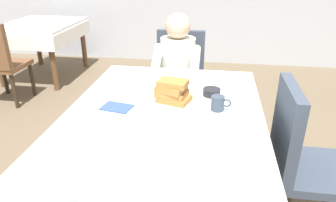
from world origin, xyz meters
TOP-DOWN VIEW (x-y plane):
  - dining_table_main at (0.00, 0.00)m, footprint 1.12×1.52m
  - chair_diner at (-0.05, 1.17)m, footprint 0.44×0.45m
  - diner_person at (-0.05, 1.01)m, footprint 0.40×0.43m
  - chair_right_side at (0.77, 0.00)m, footprint 0.45×0.44m
  - plate_breakfast at (0.03, 0.11)m, footprint 0.28×0.28m
  - breakfast_stack at (0.03, 0.11)m, footprint 0.22×0.19m
  - cup_coffee at (0.30, 0.06)m, footprint 0.11×0.08m
  - bowl_butter at (0.26, 0.26)m, footprint 0.11×0.11m
  - syrup_pitcher at (-0.20, 0.27)m, footprint 0.08×0.08m
  - fork_left_of_plate at (-0.16, 0.09)m, footprint 0.03×0.18m
  - knife_right_of_plate at (0.22, 0.09)m, footprint 0.03×0.20m
  - spoon_near_edge at (0.05, -0.25)m, footprint 0.15×0.03m
  - napkin_folded at (-0.28, -0.00)m, footprint 0.19×0.15m
  - background_table_far at (-2.06, 2.33)m, footprint 0.92×1.12m

SIDE VIEW (x-z plane):
  - chair_diner at x=-0.05m, z-range 0.06..0.99m
  - chair_right_side at x=0.77m, z-range 0.06..0.99m
  - background_table_far at x=-2.06m, z-range 0.25..0.99m
  - dining_table_main at x=0.00m, z-range 0.28..1.02m
  - diner_person at x=-0.05m, z-range 0.11..1.23m
  - fork_left_of_plate at x=-0.16m, z-range 0.74..0.74m
  - knife_right_of_plate at x=0.22m, z-range 0.74..0.74m
  - spoon_near_edge at x=0.05m, z-range 0.74..0.74m
  - napkin_folded at x=-0.28m, z-range 0.74..0.75m
  - plate_breakfast at x=0.03m, z-range 0.74..0.76m
  - bowl_butter at x=0.26m, z-range 0.74..0.78m
  - syrup_pitcher at x=-0.20m, z-range 0.74..0.81m
  - cup_coffee at x=0.30m, z-range 0.74..0.83m
  - breakfast_stack at x=0.03m, z-range 0.75..0.89m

